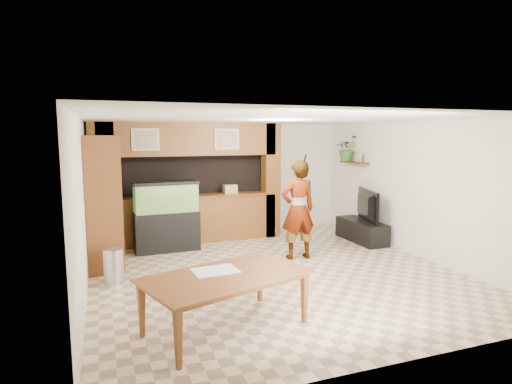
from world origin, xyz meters
name	(u,v)px	position (x,y,z in m)	size (l,w,h in m)	color
floor	(272,271)	(0.00, 0.00, 0.00)	(6.50, 6.50, 0.00)	#D2B091
ceiling	(273,119)	(0.00, 0.00, 2.60)	(6.50, 6.50, 0.00)	white
wall_back	(222,178)	(0.00, 3.25, 1.30)	(6.00, 6.00, 0.00)	silver
wall_left	(83,207)	(-3.00, 0.00, 1.30)	(6.50, 6.50, 0.00)	silver
wall_right	(416,189)	(3.00, 0.00, 1.30)	(6.50, 6.50, 0.00)	silver
partition	(187,182)	(-0.95, 2.64, 1.31)	(4.20, 0.99, 2.60)	brown
wall_clock	(85,162)	(-2.97, 1.00, 1.90)	(0.05, 0.25, 0.25)	black
wall_shelf	(354,162)	(2.85, 1.95, 1.70)	(0.25, 0.90, 0.04)	brown
pantry_cabinet	(104,203)	(-2.70, 1.17, 1.17)	(0.58, 0.96, 2.33)	brown
trash_can	(114,266)	(-2.60, 0.27, 0.28)	(0.31, 0.31, 0.57)	#B2B2B7
aquarium	(166,217)	(-1.52, 1.95, 0.70)	(1.28, 0.48, 1.42)	black
tv_stand	(362,231)	(2.65, 1.26, 0.23)	(0.51, 1.38, 0.46)	black
television	(362,205)	(2.65, 1.26, 0.81)	(1.20, 0.16, 0.69)	black
photo_frame	(359,157)	(2.85, 1.75, 1.83)	(0.03, 0.17, 0.22)	tan
potted_plant	(347,148)	(2.82, 2.23, 2.02)	(0.54, 0.47, 0.60)	#2A6026
person	(298,210)	(0.75, 0.57, 0.94)	(0.68, 0.45, 1.87)	#9A8254
microphone	(305,159)	(0.80, 0.41, 1.91)	(0.03, 0.03, 0.15)	black
dining_table	(228,303)	(-1.36, -1.92, 0.34)	(1.96, 1.09, 0.69)	brown
newspaper_a	(215,270)	(-1.46, -1.70, 0.69)	(0.54, 0.39, 0.01)	silver
counter_box	(230,189)	(-0.03, 2.45, 1.14)	(0.29, 0.19, 0.19)	#A48759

